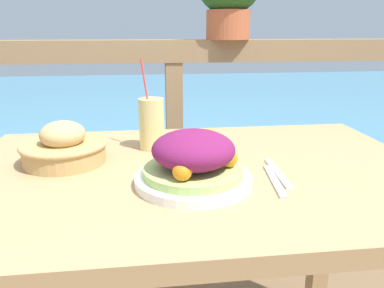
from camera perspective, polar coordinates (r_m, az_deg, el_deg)
patio_table at (r=0.96m, az=0.92°, el=-9.86°), size 1.14×0.75×0.77m
railing_fence at (r=1.61m, az=-2.74°, el=6.29°), size 2.80×0.08×1.05m
sea_backdrop at (r=4.18m, az=-5.35°, el=4.70°), size 12.00×4.00×0.39m
salad_plate at (r=0.80m, az=0.23°, el=-2.71°), size 0.26×0.26×0.12m
drink_glass at (r=1.05m, az=-6.17°, el=3.09°), size 0.07×0.07×0.25m
bread_basket at (r=0.99m, az=-18.94°, el=-0.45°), size 0.21×0.21×0.11m
fork at (r=0.85m, az=12.46°, el=-5.43°), size 0.04×0.18×0.00m
knife at (r=0.90m, az=12.92°, el=-4.28°), size 0.03×0.18×0.00m
orange_near_basket at (r=1.00m, az=2.47°, el=0.29°), size 0.07×0.07×0.07m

